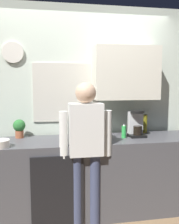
{
  "coord_description": "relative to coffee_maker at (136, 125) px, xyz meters",
  "views": [
    {
      "loc": [
        -0.41,
        -2.55,
        1.59
      ],
      "look_at": [
        0.09,
        0.25,
        1.26
      ],
      "focal_mm": 39.29,
      "sensor_mm": 36.0,
      "label": 1
    }
  ],
  "objects": [
    {
      "name": "person_at_sink",
      "position": [
        -0.71,
        -0.36,
        -0.12
      ],
      "size": [
        0.57,
        0.22,
        1.6
      ],
      "rotation": [
        0.0,
        0.0,
        -0.09
      ],
      "color": "#3F4766",
      "rests_on": "ground_plane"
    },
    {
      "name": "dishwasher_panel",
      "position": [
        -1.02,
        -0.39,
        -0.65
      ],
      "size": [
        0.56,
        0.02,
        0.83
      ],
      "primitive_type": "cube",
      "color": "black",
      "rests_on": "ground_plane"
    },
    {
      "name": "kitchen_counter",
      "position": [
        -0.71,
        -0.06,
        -0.61
      ],
      "size": [
        2.94,
        0.64,
        0.92
      ],
      "primitive_type": "cube",
      "color": "#4C4C51",
      "rests_on": "ground_plane"
    },
    {
      "name": "potted_plant",
      "position": [
        -1.45,
        0.16,
        -0.01
      ],
      "size": [
        0.15,
        0.15,
        0.23
      ],
      "color": "#9E5638",
      "rests_on": "kitchen_counter"
    },
    {
      "name": "bottle_olive_oil",
      "position": [
        0.19,
        0.18,
        -0.02
      ],
      "size": [
        0.06,
        0.06,
        0.25
      ],
      "primitive_type": "cylinder",
      "color": "olive",
      "rests_on": "kitchen_counter"
    },
    {
      "name": "coffee_maker",
      "position": [
        0.0,
        0.0,
        0.0
      ],
      "size": [
        0.2,
        0.2,
        0.33
      ],
      "color": "black",
      "rests_on": "kitchen_counter"
    },
    {
      "name": "bottle_dark_sauce",
      "position": [
        -0.79,
        -0.07,
        -0.06
      ],
      "size": [
        0.06,
        0.06,
        0.18
      ],
      "primitive_type": "cylinder",
      "color": "black",
      "rests_on": "kitchen_counter"
    },
    {
      "name": "back_wall_assembly",
      "position": [
        -0.63,
        0.34,
        0.29
      ],
      "size": [
        4.54,
        0.42,
        2.6
      ],
      "color": "silver",
      "rests_on": "ground_plane"
    },
    {
      "name": "cup_white_mug",
      "position": [
        -0.63,
        -0.03,
        -0.1
      ],
      "size": [
        0.08,
        0.08,
        0.1
      ],
      "primitive_type": "cylinder",
      "color": "white",
      "rests_on": "kitchen_counter"
    },
    {
      "name": "bottle_amber_beer",
      "position": [
        -0.73,
        -0.15,
        -0.03
      ],
      "size": [
        0.06,
        0.06,
        0.23
      ],
      "primitive_type": "cylinder",
      "color": "brown",
      "rests_on": "kitchen_counter"
    },
    {
      "name": "dish_soap",
      "position": [
        -0.18,
        -0.06,
        -0.07
      ],
      "size": [
        0.06,
        0.06,
        0.18
      ],
      "color": "green",
      "rests_on": "kitchen_counter"
    }
  ]
}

